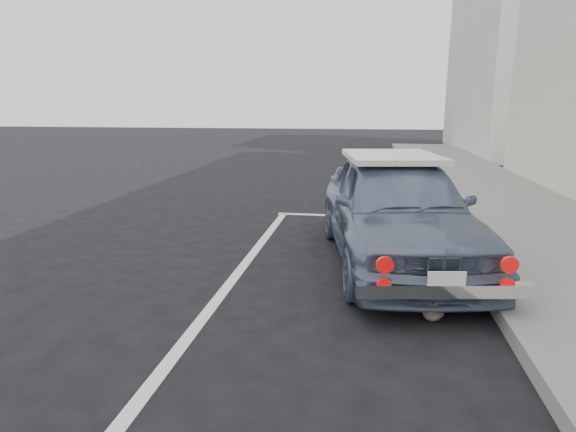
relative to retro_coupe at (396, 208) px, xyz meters
name	(u,v)px	position (x,y,z in m)	size (l,w,h in m)	color
building_far	(511,55)	(5.39, 15.97, 3.31)	(3.50, 10.00, 8.00)	beige
pline_front	(360,216)	(-0.46, 2.47, -0.69)	(3.00, 0.12, 0.01)	silver
pline_side	(233,280)	(-1.86, -1.03, -0.69)	(0.12, 7.00, 0.01)	silver
retro_coupe	(396,208)	(0.00, 0.00, 0.00)	(2.25, 4.25, 1.38)	slate
cat	(433,309)	(0.27, -1.75, -0.59)	(0.27, 0.43, 0.24)	brown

